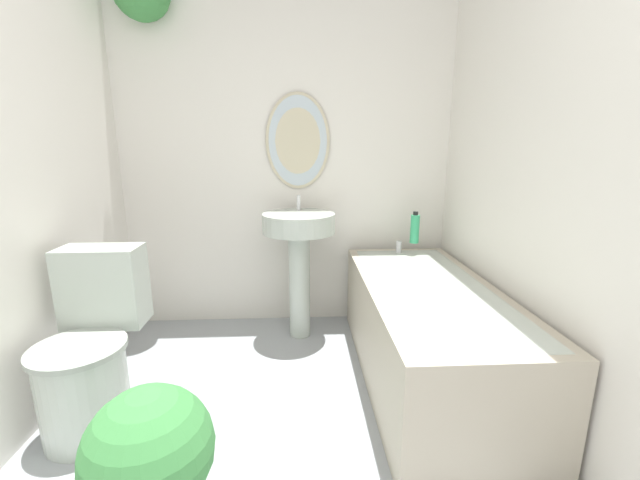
% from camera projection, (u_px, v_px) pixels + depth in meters
% --- Properties ---
extents(wall_back, '(2.34, 0.33, 2.40)m').
position_uv_depth(wall_back, '(275.00, 138.00, 2.63)').
color(wall_back, silver).
rests_on(wall_back, ground_plane).
extents(wall_right, '(0.06, 2.64, 2.40)m').
position_uv_depth(wall_right, '(579.00, 157.00, 1.48)').
color(wall_right, silver).
rests_on(wall_right, ground_plane).
extents(toilet, '(0.38, 0.56, 0.78)m').
position_uv_depth(toilet, '(91.00, 353.00, 1.75)').
color(toilet, '#B2BCB2').
rests_on(toilet, ground_plane).
extents(pedestal_sink, '(0.46, 0.46, 0.93)m').
position_uv_depth(pedestal_sink, '(299.00, 245.00, 2.51)').
color(pedestal_sink, '#B2BCB2').
rests_on(pedestal_sink, ground_plane).
extents(bathtub, '(0.66, 1.52, 0.61)m').
position_uv_depth(bathtub, '(427.00, 330.00, 2.10)').
color(bathtub, '#B2A893').
rests_on(bathtub, ground_plane).
extents(shampoo_bottle, '(0.06, 0.06, 0.21)m').
position_uv_depth(shampoo_bottle, '(415.00, 228.00, 2.61)').
color(shampoo_bottle, '#38B275').
rests_on(shampoo_bottle, bathtub).
extents(potted_plant, '(0.40, 0.40, 0.52)m').
position_uv_depth(potted_plant, '(151.00, 460.00, 1.22)').
color(potted_plant, silver).
rests_on(potted_plant, ground_plane).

